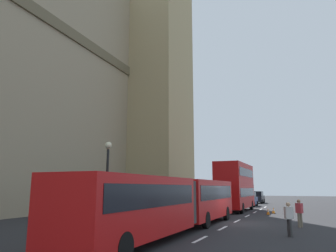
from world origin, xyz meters
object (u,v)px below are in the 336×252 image
Objects in this scene: articulated_bus at (175,200)px; pedestrian_by_kerb at (299,212)px; street_lamp at (107,177)px; sedan_trailing at (257,197)px; traffic_cone_west at (268,212)px; sedan_lead at (249,199)px; traffic_cone_middle at (273,211)px; pedestrian_near_cones at (289,218)px; double_decker_bus at (235,185)px.

pedestrian_by_kerb is (5.06, -6.34, -0.83)m from articulated_bus.
sedan_trailing is at bearing -6.63° from street_lamp.
traffic_cone_west is 0.34× the size of pedestrian_by_kerb.
sedan_lead reaches higher than traffic_cone_middle.
pedestrian_by_kerb is (-10.48, -2.47, 0.63)m from traffic_cone_middle.
sedan_trailing is (9.05, 0.08, 0.00)m from sedan_lead.
traffic_cone_middle is at bearing -13.99° from articulated_bus.
articulated_bus reaches higher than pedestrian_near_cones.
sedan_trailing reaches higher than traffic_cone_middle.
street_lamp reaches higher than traffic_cone_middle.
pedestrian_by_kerb is at bearing -162.41° from traffic_cone_west.
pedestrian_by_kerb is at bearing -5.63° from pedestrian_near_cones.
traffic_cone_middle is at bearing -160.66° from sedan_lead.
pedestrian_by_kerb is at bearing -167.99° from sedan_trailing.
double_decker_bus reaches higher than traffic_cone_middle.
traffic_cone_middle is at bearing 13.28° from pedestrian_by_kerb.
pedestrian_near_cones is at bearing -170.09° from sedan_trailing.
double_decker_bus is 9.95m from sedan_lead.
pedestrian_by_kerb is (-31.16, -6.63, -0.00)m from sedan_trailing.
sedan_lead is 27.16m from pedestrian_near_cones.
pedestrian_near_cones is (-26.46, -6.12, -0.00)m from sedan_lead.
street_lamp reaches higher than sedan_trailing.
sedan_lead is 23.06m from pedestrian_by_kerb.
double_decker_bus is 2.11× the size of sedan_lead.
sedan_lead is 9.05m from sedan_trailing.
street_lamp is at bearing 151.80° from traffic_cone_middle.
sedan_lead reaches higher than pedestrian_by_kerb.
street_lamp is at bearing 150.14° from traffic_cone_west.
pedestrian_by_kerb reaches higher than traffic_cone_middle.
traffic_cone_middle is 10.79m from pedestrian_by_kerb.
street_lamp is 10.67m from pedestrian_near_cones.
double_decker_bus is 1.76× the size of street_lamp.
street_lamp is (-0.08, 4.51, 1.31)m from articulated_bus.
articulated_bus is 17.41m from double_decker_bus.
double_decker_bus is at bearing -14.47° from street_lamp.
pedestrian_near_cones reaches higher than traffic_cone_middle.
articulated_bus is 6.02m from pedestrian_near_cones.
articulated_bus is 16.08m from traffic_cone_middle.
traffic_cone_west is (-13.24, -3.74, -0.63)m from sedan_lead.
traffic_cone_west is 13.44m from pedestrian_near_cones.
street_lamp is at bearing 171.04° from sedan_lead.
traffic_cone_west is at bearing 17.59° from pedestrian_by_kerb.
pedestrian_near_cones reaches higher than traffic_cone_west.
sedan_lead is at bearing 15.78° from traffic_cone_west.
articulated_bus reaches higher than sedan_lead.
pedestrian_by_kerb is (-22.11, -6.55, -0.00)m from sedan_lead.
sedan_trailing is 7.59× the size of traffic_cone_middle.
sedan_lead reaches higher than pedestrian_near_cones.
double_decker_bus is at bearing 45.65° from traffic_cone_west.
sedan_lead is 0.83× the size of street_lamp.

